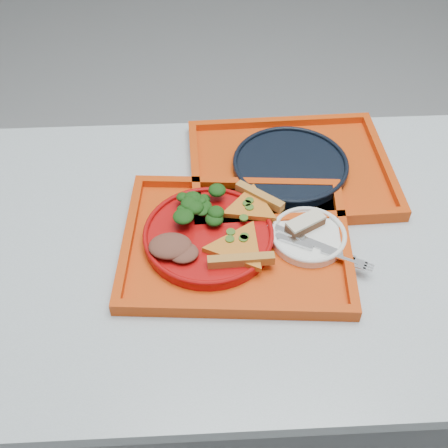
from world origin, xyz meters
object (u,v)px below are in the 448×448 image
(tray_far, at_px, (290,171))
(navy_plate, at_px, (290,166))
(dessert_bar, at_px, (305,223))
(tray_main, at_px, (236,244))
(dinner_plate, at_px, (209,237))

(tray_far, relative_size, navy_plate, 1.73)
(tray_far, height_order, navy_plate, navy_plate)
(tray_far, height_order, dessert_bar, dessert_bar)
(tray_main, height_order, tray_far, same)
(tray_far, distance_m, dessert_bar, 0.20)
(tray_far, bearing_deg, navy_plate, 0.00)
(tray_main, distance_m, dinner_plate, 0.06)
(tray_main, bearing_deg, tray_far, 62.27)
(navy_plate, xyz_separation_m, dessert_bar, (0.00, -0.20, 0.02))
(dinner_plate, bearing_deg, dessert_bar, 3.32)
(tray_far, distance_m, dinner_plate, 0.28)
(tray_main, relative_size, dessert_bar, 5.28)
(dinner_plate, bearing_deg, navy_plate, 47.13)
(tray_main, bearing_deg, navy_plate, 62.27)
(navy_plate, bearing_deg, dessert_bar, -89.04)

